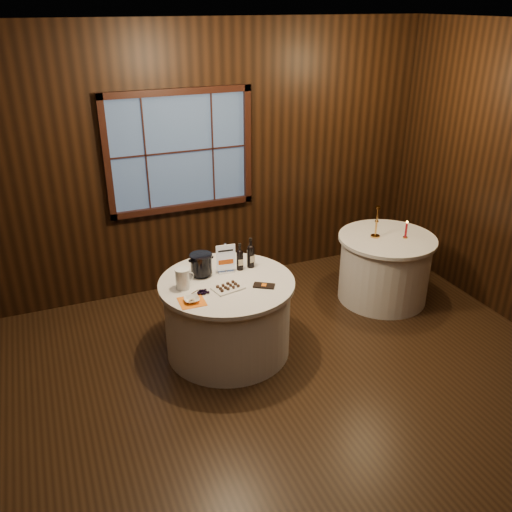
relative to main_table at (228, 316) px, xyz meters
name	(u,v)px	position (x,y,z in m)	size (l,w,h in m)	color
ground	(269,414)	(0.00, -1.00, -0.39)	(6.00, 6.00, 0.00)	black
back_wall	(180,161)	(0.00, 1.48, 1.16)	(6.00, 0.10, 3.00)	black
main_table	(228,316)	(0.00, 0.00, 0.00)	(1.28, 1.28, 0.77)	silver
side_table	(384,268)	(2.00, 0.30, 0.00)	(1.08, 1.08, 0.77)	silver
sign_stand	(226,263)	(0.06, 0.18, 0.49)	(0.19, 0.11, 0.30)	silver
port_bottle_left	(240,258)	(0.20, 0.18, 0.50)	(0.07, 0.07, 0.28)	black
port_bottle_right	(251,255)	(0.32, 0.19, 0.52)	(0.07, 0.08, 0.31)	black
ice_bucket	(201,264)	(-0.18, 0.20, 0.50)	(0.22, 0.22, 0.22)	black
chocolate_plate	(228,287)	(-0.04, -0.15, 0.40)	(0.30, 0.23, 0.04)	white
chocolate_box	(264,286)	(0.28, -0.23, 0.39)	(0.19, 0.10, 0.02)	black
grape_bunch	(203,291)	(-0.27, -0.13, 0.40)	(0.18, 0.10, 0.04)	black
glass_pitcher	(183,278)	(-0.41, 0.03, 0.48)	(0.18, 0.14, 0.20)	white
orange_napkin	(192,302)	(-0.41, -0.24, 0.38)	(0.22, 0.22, 0.00)	orange
cracker_bowl	(192,300)	(-0.41, -0.24, 0.40)	(0.13, 0.13, 0.03)	white
brass_candlestick	(376,226)	(1.87, 0.36, 0.51)	(0.10, 0.10, 0.36)	#C4893D
red_candle	(406,231)	(2.16, 0.20, 0.46)	(0.05, 0.05, 0.20)	#C4893D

